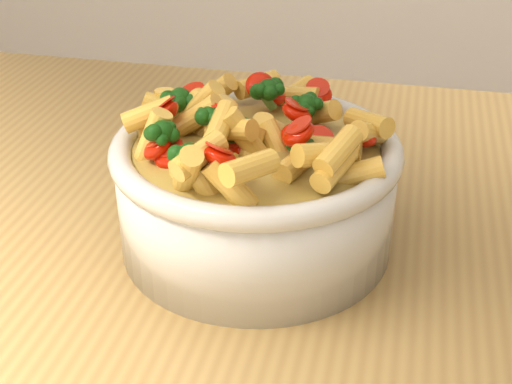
# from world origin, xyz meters

# --- Properties ---
(table) EXTENTS (1.20, 0.80, 0.90)m
(table) POSITION_xyz_m (0.00, 0.00, 0.80)
(table) COLOR #A68147
(table) RESTS_ON ground
(serving_bowl) EXTENTS (0.23, 0.23, 0.10)m
(serving_bowl) POSITION_xyz_m (0.02, 0.01, 0.95)
(serving_bowl) COLOR silver
(serving_bowl) RESTS_ON table
(pasta_salad) EXTENTS (0.18, 0.18, 0.04)m
(pasta_salad) POSITION_xyz_m (0.02, 0.01, 1.01)
(pasta_salad) COLOR #FDCD4F
(pasta_salad) RESTS_ON serving_bowl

